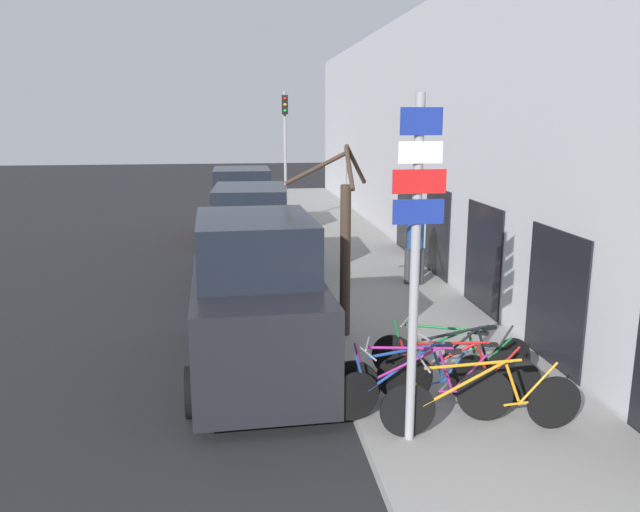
% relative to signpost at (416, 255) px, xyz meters
% --- Properties ---
extents(ground_plane, '(80.00, 80.00, 0.00)m').
position_rel_signpost_xyz_m(ground_plane, '(-1.51, 7.36, -2.31)').
color(ground_plane, black).
extents(sidewalk_curb, '(3.20, 32.00, 0.15)m').
position_rel_signpost_xyz_m(sidewalk_curb, '(1.09, 10.16, -2.23)').
color(sidewalk_curb, gray).
rests_on(sidewalk_curb, ground).
extents(building_facade, '(0.23, 32.00, 6.50)m').
position_rel_signpost_xyz_m(building_facade, '(2.84, 10.10, 0.92)').
color(building_facade, '#BCBCC1').
rests_on(building_facade, ground).
extents(signpost, '(0.57, 0.12, 3.86)m').
position_rel_signpost_xyz_m(signpost, '(0.00, 0.00, 0.00)').
color(signpost, '#939399').
rests_on(signpost, sidewalk_curb).
extents(bicycle_0, '(2.42, 0.44, 0.90)m').
position_rel_signpost_xyz_m(bicycle_0, '(0.87, 0.03, -1.77)').
color(bicycle_0, black).
rests_on(bicycle_0, sidewalk_curb).
extents(bicycle_1, '(2.17, 0.74, 0.92)m').
position_rel_signpost_xyz_m(bicycle_1, '(0.25, 0.55, -1.77)').
color(bicycle_1, black).
rests_on(bicycle_1, sidewalk_curb).
extents(bicycle_2, '(2.19, 0.61, 0.85)m').
position_rel_signpost_xyz_m(bicycle_2, '(0.26, 0.71, -1.79)').
color(bicycle_2, black).
rests_on(bicycle_2, sidewalk_curb).
extents(bicycle_3, '(2.06, 0.59, 0.83)m').
position_rel_signpost_xyz_m(bicycle_3, '(0.88, 0.87, -1.80)').
color(bicycle_3, black).
rests_on(bicycle_3, sidewalk_curb).
extents(bicycle_4, '(2.20, 0.70, 0.93)m').
position_rel_signpost_xyz_m(bicycle_4, '(0.99, 1.04, -1.76)').
color(bicycle_4, black).
rests_on(bicycle_4, sidewalk_curb).
extents(bicycle_5, '(1.93, 1.12, 0.87)m').
position_rel_signpost_xyz_m(bicycle_5, '(0.92, 1.33, -1.79)').
color(bicycle_5, black).
rests_on(bicycle_5, sidewalk_curb).
extents(parked_car_0, '(2.13, 4.37, 2.40)m').
position_rel_signpost_xyz_m(parked_car_0, '(-1.66, 2.53, -1.21)').
color(parked_car_0, black).
rests_on(parked_car_0, ground).
extents(parked_car_1, '(2.10, 4.58, 2.27)m').
position_rel_signpost_xyz_m(parked_car_1, '(-1.60, 7.73, -1.28)').
color(parked_car_1, '#144728').
rests_on(parked_car_1, ground).
extents(parked_car_2, '(2.12, 4.35, 2.24)m').
position_rel_signpost_xyz_m(parked_car_2, '(-1.73, 13.20, -1.30)').
color(parked_car_2, maroon).
rests_on(parked_car_2, ground).
extents(pedestrian_near, '(0.43, 0.37, 1.67)m').
position_rel_signpost_xyz_m(pedestrian_near, '(1.96, 6.66, -1.20)').
color(pedestrian_near, '#333338').
rests_on(pedestrian_near, sidewalk_curb).
extents(street_tree, '(1.39, 1.13, 3.20)m').
position_rel_signpost_xyz_m(street_tree, '(-0.15, 3.60, -0.65)').
color(street_tree, '#3D2D23').
rests_on(street_tree, sidewalk_curb).
extents(traffic_light, '(0.20, 0.30, 4.50)m').
position_rel_signpost_xyz_m(traffic_light, '(-0.17, 15.56, 0.72)').
color(traffic_light, '#939399').
rests_on(traffic_light, sidewalk_curb).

